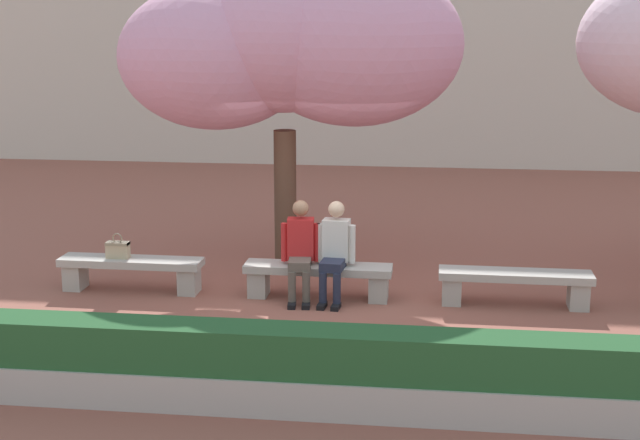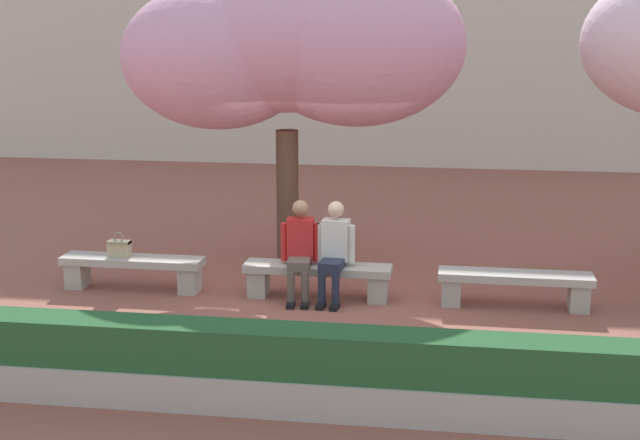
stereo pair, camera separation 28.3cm
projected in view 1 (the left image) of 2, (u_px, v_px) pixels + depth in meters
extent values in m
plane|color=#8E5142|center=(318.00, 298.00, 11.64)|extent=(100.00, 100.00, 0.00)
cube|color=#ADA89E|center=(131.00, 262.00, 11.85)|extent=(1.92, 0.43, 0.10)
cube|color=#ADA89E|center=(75.00, 276.00, 12.00)|extent=(0.24, 0.34, 0.35)
cube|color=#ADA89E|center=(189.00, 280.00, 11.80)|extent=(0.24, 0.34, 0.35)
cube|color=#ADA89E|center=(318.00, 268.00, 11.55)|extent=(1.92, 0.43, 0.10)
cube|color=#ADA89E|center=(259.00, 283.00, 11.70)|extent=(0.24, 0.34, 0.35)
cube|color=#ADA89E|center=(379.00, 287.00, 11.50)|extent=(0.24, 0.34, 0.35)
cube|color=#ADA89E|center=(515.00, 275.00, 11.24)|extent=(1.92, 0.43, 0.10)
cube|color=#ADA89E|center=(452.00, 290.00, 11.39)|extent=(0.24, 0.34, 0.35)
cube|color=#ADA89E|center=(578.00, 295.00, 11.19)|extent=(0.24, 0.34, 0.35)
cube|color=black|center=(292.00, 305.00, 11.25)|extent=(0.12, 0.23, 0.06)
cylinder|color=brown|center=(292.00, 288.00, 11.26)|extent=(0.10, 0.10, 0.42)
cube|color=black|center=(306.00, 305.00, 11.24)|extent=(0.12, 0.23, 0.06)
cylinder|color=brown|center=(306.00, 288.00, 11.26)|extent=(0.10, 0.10, 0.42)
cube|color=brown|center=(300.00, 263.00, 11.37)|extent=(0.31, 0.42, 0.12)
cube|color=red|center=(301.00, 239.00, 11.53)|extent=(0.36, 0.25, 0.54)
sphere|color=#A37556|center=(301.00, 208.00, 11.44)|extent=(0.21, 0.21, 0.21)
cylinder|color=red|center=(284.00, 242.00, 11.53)|extent=(0.09, 0.09, 0.50)
cylinder|color=red|center=(317.00, 242.00, 11.51)|extent=(0.09, 0.09, 0.50)
cube|color=black|center=(322.00, 306.00, 11.22)|extent=(0.12, 0.23, 0.06)
cylinder|color=#23283D|center=(323.00, 289.00, 11.23)|extent=(0.10, 0.10, 0.42)
cube|color=black|center=(336.00, 307.00, 11.18)|extent=(0.12, 0.23, 0.06)
cylinder|color=#23283D|center=(337.00, 289.00, 11.19)|extent=(0.10, 0.10, 0.42)
cube|color=#23283D|center=(333.00, 265.00, 11.32)|extent=(0.32, 0.42, 0.12)
cube|color=silver|center=(336.00, 240.00, 11.47)|extent=(0.36, 0.25, 0.54)
sphere|color=beige|center=(336.00, 209.00, 11.38)|extent=(0.21, 0.21, 0.21)
cylinder|color=silver|center=(320.00, 242.00, 11.51)|extent=(0.09, 0.09, 0.50)
cylinder|color=silver|center=(352.00, 244.00, 11.42)|extent=(0.09, 0.09, 0.50)
cube|color=tan|center=(118.00, 250.00, 11.84)|extent=(0.30, 0.14, 0.22)
cube|color=gray|center=(117.00, 243.00, 11.81)|extent=(0.30, 0.15, 0.04)
torus|color=#807259|center=(117.00, 238.00, 11.80)|extent=(0.14, 0.02, 0.14)
cylinder|color=#513828|center=(285.00, 200.00, 12.83)|extent=(0.32, 0.32, 2.02)
ellipsoid|color=pink|center=(284.00, 41.00, 12.33)|extent=(2.65, 2.63, 1.98)
ellipsoid|color=pink|center=(216.00, 56.00, 12.51)|extent=(2.73, 2.86, 2.04)
ellipsoid|color=pink|center=(355.00, 44.00, 12.40)|extent=(3.03, 3.12, 2.27)
cube|color=#ADA89E|center=(272.00, 390.00, 8.32)|extent=(10.64, 0.50, 0.36)
cube|color=#235128|center=(272.00, 350.00, 8.23)|extent=(10.54, 0.44, 0.44)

